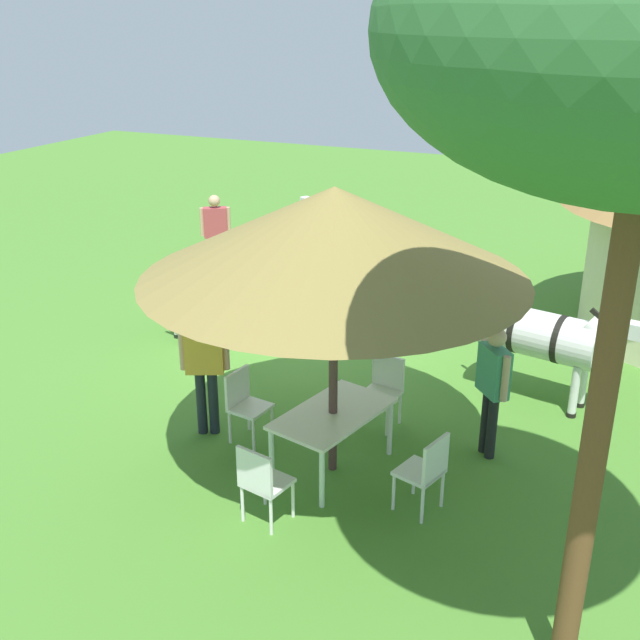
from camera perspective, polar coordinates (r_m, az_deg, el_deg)
The scene contains 14 objects.
ground_plane at distance 11.88m, azimuth -0.38°, elevation -2.41°, with size 36.00×36.00×0.00m, color #477E2B.
shade_umbrella at distance 7.85m, azimuth 1.07°, elevation 6.49°, with size 4.08×4.08×3.30m.
patio_dining_table at distance 8.69m, azimuth 0.97°, elevation -7.36°, with size 1.60×1.14×0.74m.
patio_chair_east_end at distance 8.13m, azimuth 7.93°, elevation -10.94°, with size 0.54×0.53×0.90m.
patio_chair_near_hut at distance 9.72m, azimuth 4.80°, elevation -4.93°, with size 0.48×0.49×0.90m.
patio_chair_near_lawn at distance 9.38m, azimuth -5.64°, elevation -6.03°, with size 0.50×0.48×0.90m.
patio_chair_west_end at distance 7.91m, azimuth -4.37°, elevation -11.81°, with size 0.50×0.52×0.90m.
guest_beside_umbrella at distance 9.03m, azimuth 12.77°, elevation -4.41°, with size 0.46×0.45×1.63m.
guest_behind_table at distance 9.35m, azimuth -8.59°, elevation -2.86°, with size 0.38×0.56×1.69m.
standing_watcher at distance 15.09m, azimuth -7.78°, elevation 6.77°, with size 0.41×0.52×1.66m.
striped_lounge_chair at distance 13.07m, azimuth 1.76°, elevation 1.11°, with size 0.93×0.72×0.58m.
zebra_nearest_camera at distance 10.48m, azimuth 16.37°, elevation -1.20°, with size 0.92×2.20×1.48m.
zebra_by_umbrella at distance 14.92m, azimuth 1.25°, elevation 6.70°, with size 1.29×1.86×1.51m.
zebra_toward_hut at distance 12.36m, azimuth -7.78°, elevation 3.19°, with size 1.91×1.49×1.51m.
Camera 1 is at (9.84, 4.48, 4.92)m, focal length 42.92 mm.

